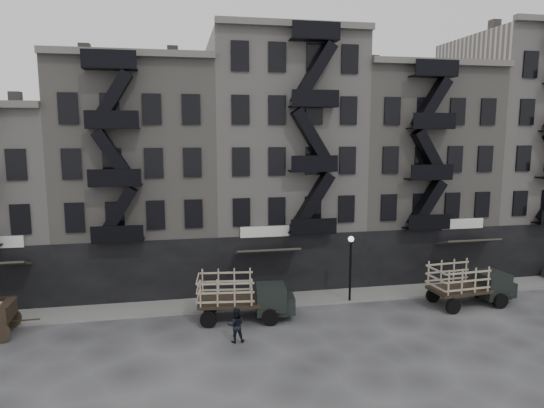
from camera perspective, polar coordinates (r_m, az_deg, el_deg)
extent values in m
plane|color=#38383A|center=(28.34, 5.09, -13.65)|extent=(140.00, 140.00, 0.00)
cube|color=slate|center=(31.69, 3.18, -11.03)|extent=(55.00, 2.50, 0.15)
cube|color=#4C4744|center=(36.63, -27.54, 10.60)|extent=(0.70, 0.70, 1.20)
cube|color=gray|center=(35.41, -15.23, 3.09)|extent=(10.00, 10.00, 15.00)
cube|color=black|center=(31.56, -15.47, -7.75)|extent=(10.00, 0.35, 4.00)
cube|color=#595651|center=(30.46, -16.54, 16.73)|extent=(10.00, 0.50, 0.40)
cube|color=#4C4744|center=(35.94, -20.72, 15.88)|extent=(0.70, 0.70, 1.20)
cube|color=#4C4744|center=(35.50, -11.57, 16.35)|extent=(0.70, 0.70, 1.20)
cube|color=#9B958F|center=(36.00, 0.84, 5.08)|extent=(10.00, 10.00, 17.00)
cube|color=black|center=(32.31, 2.64, -7.06)|extent=(10.00, 0.35, 4.00)
cube|color=#595651|center=(31.58, 2.93, 20.44)|extent=(10.00, 0.50, 0.40)
cube|color=#4C4744|center=(36.10, -4.07, 19.58)|extent=(0.70, 0.70, 1.20)
cube|color=#4C4744|center=(37.17, 4.87, 19.25)|extent=(0.70, 0.70, 1.20)
cube|color=gray|center=(39.36, 15.26, 3.62)|extent=(10.00, 10.00, 15.00)
cube|color=black|center=(35.94, 18.41, -5.88)|extent=(10.00, 0.35, 4.00)
cube|color=#595651|center=(34.98, 19.64, 15.49)|extent=(10.00, 0.50, 0.40)
cube|color=#4C4744|center=(38.31, 11.58, 15.77)|extent=(0.70, 0.70, 1.20)
cube|color=#4C4744|center=(40.69, 19.00, 15.05)|extent=(0.70, 0.70, 1.20)
cube|color=#9B958F|center=(44.61, 27.00, 5.47)|extent=(10.00, 10.00, 18.00)
cube|color=#4C4744|center=(43.52, 24.62, 18.30)|extent=(0.70, 0.70, 1.20)
cylinder|color=black|center=(30.90, 9.19, -7.89)|extent=(0.14, 0.14, 4.00)
sphere|color=silver|center=(30.38, 9.29, -4.09)|extent=(0.36, 0.36, 0.36)
cylinder|color=black|center=(30.77, -28.38, -11.75)|extent=(1.12, 0.14, 1.11)
cube|color=black|center=(29.52, -28.64, -10.85)|extent=(0.56, 1.63, 0.81)
cube|color=black|center=(28.24, -5.06, -11.37)|extent=(3.72, 2.44, 0.19)
cube|color=black|center=(28.29, -0.15, -11.08)|extent=(1.85, 2.03, 1.55)
cube|color=black|center=(28.48, 1.75, -11.61)|extent=(0.99, 1.63, 0.93)
cylinder|color=black|center=(27.57, -0.20, -13.22)|extent=(0.95, 0.33, 0.93)
cylinder|color=black|center=(29.50, -0.52, -11.73)|extent=(0.95, 0.33, 0.93)
cylinder|color=black|center=(27.54, -7.49, -13.33)|extent=(0.95, 0.33, 0.93)
cylinder|color=black|center=(29.46, -7.29, -11.83)|extent=(0.95, 0.33, 0.93)
cube|color=black|center=(32.33, 21.16, -9.35)|extent=(3.62, 2.32, 0.18)
cube|color=black|center=(33.73, 24.39, -8.62)|extent=(1.78, 1.96, 1.53)
cube|color=black|center=(34.40, 25.55, -8.90)|extent=(0.94, 1.59, 0.92)
cylinder|color=black|center=(33.14, 25.33, -10.28)|extent=(0.93, 0.30, 0.92)
cylinder|color=black|center=(34.61, 23.09, -9.34)|extent=(0.93, 0.30, 0.92)
cylinder|color=black|center=(31.11, 20.55, -11.22)|extent=(0.93, 0.30, 0.92)
cylinder|color=black|center=(32.67, 18.41, -10.15)|extent=(0.93, 0.30, 0.92)
imported|color=black|center=(25.54, -4.27, -14.03)|extent=(0.91, 0.72, 1.80)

